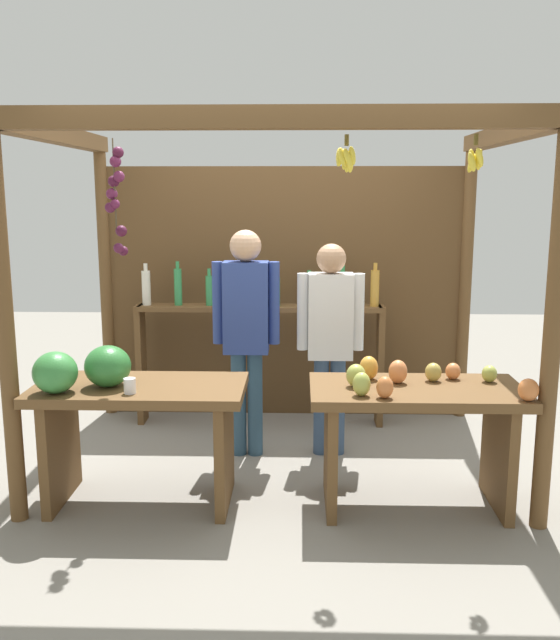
{
  "coord_description": "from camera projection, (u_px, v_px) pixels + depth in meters",
  "views": [
    {
      "loc": [
        0.13,
        -4.7,
        1.91
      ],
      "look_at": [
        0.0,
        -0.2,
        1.06
      ],
      "focal_mm": 38.07,
      "sensor_mm": 36.0,
      "label": 1
    }
  ],
  "objects": [
    {
      "name": "vendor_woman",
      "position": [
        330.0,
        331.0,
        4.88
      ],
      "size": [
        0.48,
        0.21,
        1.55
      ],
      "rotation": [
        0.0,
        0.0,
        0.04
      ],
      "color": "#354C6B",
      "rests_on": "ground"
    },
    {
      "name": "vendor_man",
      "position": [
        246.0,
        322.0,
        4.85
      ],
      "size": [
        0.48,
        0.22,
        1.65
      ],
      "rotation": [
        0.0,
        0.0,
        0.04
      ],
      "color": "#2D4C65",
      "rests_on": "ground"
    },
    {
      "name": "fruit_counter_left",
      "position": [
        126.0,
        406.0,
        4.11
      ],
      "size": [
        1.28,
        0.68,
        1.01
      ],
      "color": "brown",
      "rests_on": "ground"
    },
    {
      "name": "fruit_counter_right",
      "position": [
        415.0,
        416.0,
        4.1
      ],
      "size": [
        1.29,
        0.65,
        0.91
      ],
      "color": "brown",
      "rests_on": "ground"
    },
    {
      "name": "bottle_shelf_unit",
      "position": [
        261.0,
        327.0,
        5.56
      ],
      "size": [
        2.03,
        0.22,
        1.36
      ],
      "color": "brown",
      "rests_on": "ground"
    },
    {
      "name": "market_stall",
      "position": [
        282.0,
        263.0,
        5.17
      ],
      "size": [
        3.17,
        2.11,
        2.36
      ],
      "color": "brown",
      "rests_on": "ground"
    },
    {
      "name": "ground_plane",
      "position": [
        281.0,
        457.0,
        4.97
      ],
      "size": [
        12.0,
        12.0,
        0.0
      ],
      "primitive_type": "plane",
      "color": "gray",
      "rests_on": "ground"
    }
  ]
}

